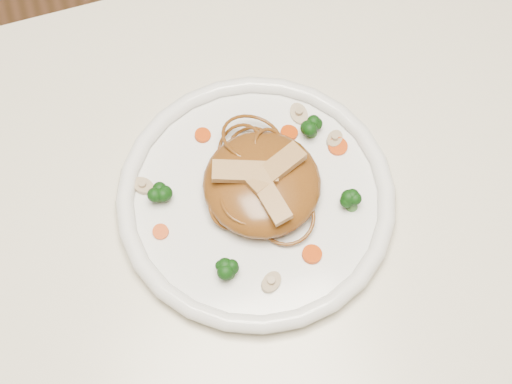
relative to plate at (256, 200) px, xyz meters
name	(u,v)px	position (x,y,z in m)	size (l,w,h in m)	color
table	(259,289)	(-0.02, -0.07, -0.11)	(1.20, 0.80, 0.75)	beige
plate	(256,200)	(0.00, 0.00, 0.00)	(0.30, 0.30, 0.02)	white
noodle_mound	(262,183)	(0.01, 0.00, 0.03)	(0.13, 0.13, 0.04)	brown
chicken_a	(276,169)	(0.02, 0.01, 0.05)	(0.07, 0.02, 0.01)	tan
chicken_b	(245,172)	(-0.01, 0.01, 0.05)	(0.07, 0.02, 0.01)	tan
chicken_c	(269,196)	(0.01, -0.02, 0.05)	(0.06, 0.02, 0.01)	tan
broccoli_0	(312,126)	(0.09, 0.06, 0.02)	(0.03, 0.03, 0.03)	#0D370B
broccoli_1	(157,191)	(-0.10, 0.03, 0.02)	(0.03, 0.03, 0.03)	#0D370B
broccoli_2	(228,269)	(-0.05, -0.08, 0.02)	(0.03, 0.03, 0.03)	#0D370B
broccoli_3	(353,200)	(0.10, -0.04, 0.02)	(0.03, 0.03, 0.03)	#0D370B
carrot_0	(289,133)	(0.06, 0.06, 0.01)	(0.02, 0.02, 0.01)	red
carrot_1	(161,232)	(-0.11, -0.01, 0.01)	(0.02, 0.02, 0.01)	red
carrot_2	(338,146)	(0.11, 0.03, 0.01)	(0.02, 0.02, 0.01)	red
carrot_3	(203,135)	(-0.03, 0.09, 0.01)	(0.02, 0.02, 0.01)	red
carrot_4	(312,254)	(0.04, -0.08, 0.01)	(0.02, 0.02, 0.01)	red
mushroom_0	(271,282)	(-0.02, -0.10, 0.01)	(0.03, 0.03, 0.01)	#BFAC8F
mushroom_1	(334,139)	(0.11, 0.04, 0.01)	(0.02, 0.02, 0.01)	#BFAC8F
mushroom_2	(143,186)	(-0.12, 0.05, 0.01)	(0.03, 0.03, 0.01)	#BFAC8F
mushroom_3	(299,114)	(0.08, 0.08, 0.01)	(0.03, 0.03, 0.01)	#BFAC8F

